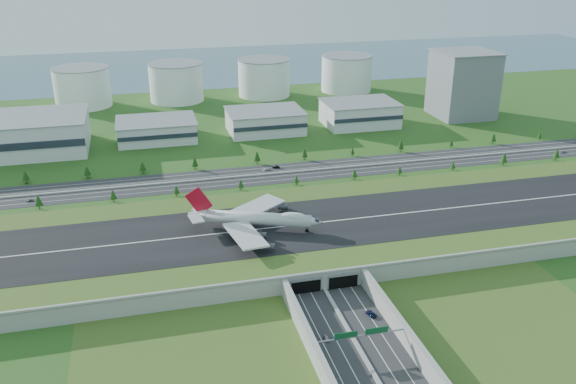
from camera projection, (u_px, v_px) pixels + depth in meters
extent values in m
plane|color=#205019|center=(295.00, 240.00, 312.77)|extent=(1200.00, 1200.00, 0.00)
cube|color=gray|center=(296.00, 233.00, 311.23)|extent=(520.00, 100.00, 8.00)
cube|color=#38541D|center=(296.00, 225.00, 309.67)|extent=(520.00, 100.00, 0.16)
cube|color=black|center=(296.00, 225.00, 309.61)|extent=(520.00, 58.00, 0.12)
cube|color=silver|center=(296.00, 225.00, 309.58)|extent=(520.00, 0.90, 0.02)
cube|color=gray|center=(324.00, 272.00, 265.23)|extent=(520.00, 1.20, 1.20)
cube|color=#28282B|center=(375.00, 377.00, 214.25)|extent=(34.00, 120.00, 0.12)
cube|color=gray|center=(375.00, 377.00, 214.10)|extent=(1.60, 120.00, 0.90)
cube|color=gray|center=(318.00, 359.00, 217.58)|extent=(2.40, 100.00, 8.00)
cube|color=gray|center=(412.00, 344.00, 225.79)|extent=(2.40, 100.00, 8.00)
cube|color=black|center=(306.00, 286.00, 264.67)|extent=(13.00, 1.20, 6.00)
cube|color=black|center=(343.00, 281.00, 268.51)|extent=(13.00, 1.20, 6.00)
cylinder|color=gray|center=(312.00, 352.00, 222.07)|extent=(0.70, 0.70, 7.00)
cylinder|color=gray|center=(408.00, 336.00, 230.64)|extent=(0.70, 0.70, 7.00)
cube|color=gray|center=(361.00, 336.00, 224.94)|extent=(38.00, 0.50, 0.50)
cube|color=#0C4C23|center=(346.00, 335.00, 222.96)|extent=(9.00, 0.30, 2.40)
cube|color=#0C4C23|center=(377.00, 330.00, 225.66)|extent=(9.00, 0.30, 2.40)
cube|color=#28282B|center=(258.00, 175.00, 397.81)|extent=(560.00, 36.00, 0.12)
cylinder|color=#3D2819|center=(39.00, 207.00, 347.76)|extent=(0.50, 0.50, 2.88)
cone|color=#1A3C10|center=(38.00, 201.00, 346.34)|extent=(4.49, 4.49, 5.77)
cylinder|color=#3D2819|center=(114.00, 200.00, 357.06)|extent=(0.50, 0.50, 2.64)
cone|color=#1A3C10|center=(113.00, 195.00, 355.76)|extent=(4.11, 4.11, 5.28)
cylinder|color=#3D2819|center=(177.00, 194.00, 365.38)|extent=(0.50, 0.50, 2.32)
cone|color=#1A3C10|center=(176.00, 190.00, 364.24)|extent=(3.60, 3.60, 4.63)
cylinder|color=#3D2819|center=(241.00, 188.00, 374.18)|extent=(0.50, 0.50, 2.36)
cone|color=#1A3C10|center=(241.00, 184.00, 373.02)|extent=(3.67, 3.67, 4.72)
cylinder|color=#3D2819|center=(296.00, 183.00, 382.21)|extent=(0.50, 0.50, 2.07)
cone|color=#1A3C10|center=(296.00, 179.00, 381.20)|extent=(3.23, 3.23, 4.15)
cylinder|color=#3D2819|center=(354.00, 178.00, 390.83)|extent=(0.50, 0.50, 2.42)
cone|color=#1A3C10|center=(354.00, 173.00, 389.64)|extent=(3.77, 3.77, 4.84)
cylinder|color=#3D2819|center=(399.00, 174.00, 397.96)|extent=(0.50, 0.50, 2.07)
cone|color=#1A3C10|center=(400.00, 170.00, 396.94)|extent=(3.22, 3.22, 4.15)
cylinder|color=#3D2819|center=(453.00, 169.00, 406.62)|extent=(0.50, 0.50, 2.03)
cone|color=#1A3C10|center=(453.00, 165.00, 405.62)|extent=(3.16, 3.16, 4.06)
cylinder|color=#3D2819|center=(503.00, 163.00, 415.02)|extent=(0.50, 0.50, 3.02)
cone|color=#1A3C10|center=(504.00, 158.00, 413.54)|extent=(4.69, 4.69, 6.03)
cylinder|color=#3D2819|center=(556.00, 158.00, 424.33)|extent=(0.50, 0.50, 2.83)
cone|color=#1A3C10|center=(557.00, 154.00, 422.94)|extent=(4.40, 4.40, 5.65)
cylinder|color=#3D2819|center=(26.00, 181.00, 384.30)|extent=(0.50, 0.50, 2.78)
cone|color=#1A3C10|center=(26.00, 176.00, 382.93)|extent=(4.33, 4.33, 5.57)
cylinder|color=#3D2819|center=(88.00, 176.00, 392.68)|extent=(0.50, 0.50, 2.75)
cone|color=#1A3C10|center=(87.00, 171.00, 391.33)|extent=(4.28, 4.28, 5.50)
cylinder|color=#3D2819|center=(143.00, 171.00, 400.54)|extent=(0.50, 0.50, 2.75)
cone|color=#1A3C10|center=(142.00, 166.00, 399.19)|extent=(4.27, 4.27, 5.49)
cylinder|color=#3D2819|center=(195.00, 167.00, 408.22)|extent=(0.50, 0.50, 2.86)
cone|color=#1A3C10|center=(195.00, 162.00, 406.81)|extent=(4.45, 4.45, 5.72)
cylinder|color=#3D2819|center=(257.00, 162.00, 417.76)|extent=(0.50, 0.50, 3.02)
cone|color=#1A3C10|center=(257.00, 156.00, 416.27)|extent=(4.71, 4.71, 6.05)
cylinder|color=#3D2819|center=(304.00, 158.00, 425.43)|extent=(0.50, 0.50, 2.80)
cone|color=#1A3C10|center=(305.00, 153.00, 424.06)|extent=(4.35, 4.35, 5.60)
cylinder|color=#3D2819|center=(352.00, 154.00, 433.57)|extent=(0.50, 0.50, 2.04)
cone|color=#1A3C10|center=(352.00, 151.00, 432.57)|extent=(3.17, 3.17, 4.07)
cylinder|color=#3D2819|center=(400.00, 150.00, 441.73)|extent=(0.50, 0.50, 2.96)
cone|color=#1A3C10|center=(401.00, 145.00, 440.28)|extent=(4.60, 4.60, 5.91)
cylinder|color=#3D2819|center=(451.00, 146.00, 451.03)|extent=(0.50, 0.50, 2.00)
cone|color=#1A3C10|center=(451.00, 143.00, 450.05)|extent=(3.11, 3.11, 3.99)
cylinder|color=#3D2819|center=(493.00, 142.00, 458.69)|extent=(0.50, 0.50, 2.83)
cone|color=#1A3C10|center=(493.00, 137.00, 457.30)|extent=(4.40, 4.40, 5.66)
cylinder|color=#3D2819|center=(539.00, 139.00, 467.86)|extent=(0.50, 0.50, 2.06)
cone|color=#1A3C10|center=(540.00, 135.00, 466.85)|extent=(3.20, 3.20, 4.11)
cube|color=silver|center=(0.00, 136.00, 435.28)|extent=(120.00, 60.00, 25.00)
cube|color=silver|center=(157.00, 130.00, 466.48)|extent=(58.00, 42.00, 15.00)
cube|color=silver|center=(265.00, 121.00, 485.27)|extent=(58.00, 42.00, 17.00)
cube|color=silver|center=(360.00, 114.00, 502.93)|extent=(58.00, 42.00, 19.00)
cube|color=slate|center=(463.00, 85.00, 521.93)|extent=(46.00, 46.00, 55.00)
cylinder|color=white|center=(82.00, 87.00, 556.56)|extent=(50.00, 50.00, 35.00)
cylinder|color=white|center=(176.00, 82.00, 575.74)|extent=(50.00, 50.00, 35.00)
cylinder|color=white|center=(264.00, 78.00, 594.91)|extent=(50.00, 50.00, 35.00)
cylinder|color=white|center=(346.00, 73.00, 614.08)|extent=(50.00, 50.00, 35.00)
cube|color=#3D6475|center=(195.00, 66.00, 742.56)|extent=(1200.00, 260.00, 0.06)
cylinder|color=silver|center=(256.00, 218.00, 303.46)|extent=(53.94, 26.42, 6.35)
cone|color=silver|center=(315.00, 222.00, 299.85)|extent=(9.72, 8.83, 6.35)
cone|color=silver|center=(198.00, 214.00, 306.91)|extent=(11.56, 9.56, 6.35)
ellipsoid|color=silver|center=(293.00, 216.00, 300.29)|extent=(14.40, 9.59, 3.90)
cube|color=silver|center=(245.00, 235.00, 288.65)|extent=(18.04, 31.58, 1.57)
cube|color=silver|center=(258.00, 206.00, 319.51)|extent=(31.62, 28.03, 1.57)
cylinder|color=#38383D|center=(261.00, 235.00, 293.21)|extent=(5.89, 4.67, 2.97)
cylinder|color=#38383D|center=(269.00, 246.00, 282.52)|extent=(5.89, 4.67, 2.97)
cylinder|color=#38383D|center=(269.00, 215.00, 314.99)|extent=(5.89, 4.67, 2.97)
cylinder|color=#38383D|center=(283.00, 207.00, 324.28)|extent=(5.89, 4.67, 2.97)
cube|color=silver|center=(196.00, 218.00, 300.59)|extent=(7.46, 11.65, 0.59)
cube|color=silver|center=(203.00, 208.00, 312.39)|extent=(12.25, 11.43, 0.59)
cube|color=#B10C1F|center=(199.00, 201.00, 303.90)|extent=(13.46, 6.05, 14.87)
cylinder|color=black|center=(307.00, 231.00, 302.35)|extent=(1.88, 0.69, 1.88)
cylinder|color=black|center=(247.00, 230.00, 303.03)|extent=(1.88, 0.69, 1.88)
cylinder|color=black|center=(249.00, 225.00, 308.84)|extent=(1.88, 0.69, 1.88)
cylinder|color=black|center=(235.00, 229.00, 303.75)|extent=(1.88, 0.69, 1.88)
cylinder|color=black|center=(238.00, 224.00, 309.56)|extent=(1.88, 0.69, 1.88)
imported|color=#A7A7AB|center=(327.00, 338.00, 234.23)|extent=(1.71, 4.20, 1.43)
imported|color=#0B1638|center=(371.00, 314.00, 249.40)|extent=(3.68, 5.92, 1.53)
imported|color=#4D4C51|center=(30.00, 200.00, 357.79)|extent=(4.04, 2.00, 1.33)
imported|color=black|center=(276.00, 167.00, 409.88)|extent=(5.23, 2.71, 1.64)
imported|color=#A5A5A9|center=(563.00, 152.00, 439.57)|extent=(5.24, 3.60, 1.33)
imported|color=silver|center=(266.00, 169.00, 405.72)|extent=(5.62, 3.46, 1.52)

